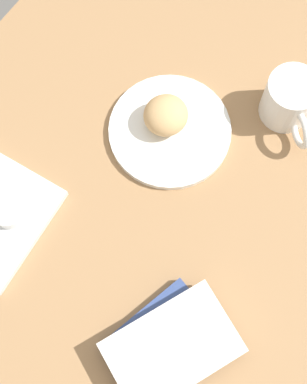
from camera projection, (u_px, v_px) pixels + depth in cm
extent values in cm
cube|color=#9E754C|center=(150.00, 196.00, 107.10)|extent=(110.00, 90.00, 4.00)
cylinder|color=white|center=(170.00, 131.00, 108.19)|extent=(22.67, 22.67, 1.40)
ellipsoid|color=tan|center=(166.00, 115.00, 105.23)|extent=(10.34, 10.19, 5.78)
cylinder|color=silver|center=(9.00, 213.00, 101.05)|extent=(5.28, 5.28, 2.43)
cylinder|color=#BC5D2C|center=(8.00, 212.00, 100.18)|extent=(4.33, 4.33, 0.40)
cube|color=#33477F|center=(167.00, 344.00, 95.87)|extent=(20.14, 17.81, 2.28)
cube|color=silver|center=(172.00, 348.00, 93.10)|extent=(23.79, 20.32, 3.00)
cylinder|color=white|center=(289.00, 99.00, 105.57)|extent=(9.42, 9.42, 9.81)
cylinder|color=#A87346|center=(294.00, 87.00, 101.48)|extent=(7.73, 7.73, 0.40)
torus|color=white|center=(300.00, 130.00, 103.66)|extent=(5.58, 6.12, 7.09)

